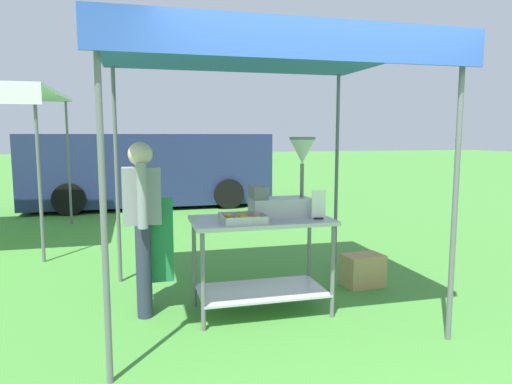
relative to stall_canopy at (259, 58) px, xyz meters
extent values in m
plane|color=#478E38|center=(0.26, 5.09, -2.37)|extent=(70.00, 70.00, 0.00)
cylinder|color=slate|center=(-1.33, -1.07, -1.16)|extent=(0.04, 0.04, 2.41)
cylinder|color=slate|center=(1.33, -1.07, -1.16)|extent=(0.04, 0.04, 2.41)
cylinder|color=slate|center=(-1.33, 1.18, -1.16)|extent=(0.04, 0.04, 2.41)
cylinder|color=slate|center=(1.33, 1.18, -1.16)|extent=(0.04, 0.04, 2.41)
cube|color=blue|center=(0.00, 0.05, 0.07)|extent=(2.86, 2.45, 0.05)
cube|color=blue|center=(0.00, -1.16, -0.07)|extent=(2.86, 0.02, 0.24)
cube|color=#B7B7BC|center=(0.00, -0.10, -1.49)|extent=(1.29, 0.70, 0.04)
cube|color=#B7B7BC|center=(0.00, -0.10, -2.16)|extent=(1.19, 0.64, 0.02)
cylinder|color=slate|center=(-0.60, -0.40, -1.94)|extent=(0.04, 0.04, 0.86)
cylinder|color=slate|center=(0.60, -0.40, -1.94)|extent=(0.04, 0.04, 0.86)
cylinder|color=slate|center=(-0.60, 0.20, -1.94)|extent=(0.04, 0.04, 0.86)
cylinder|color=slate|center=(0.60, 0.20, -1.94)|extent=(0.04, 0.04, 0.86)
cube|color=#B7B7BC|center=(-0.20, -0.23, -1.46)|extent=(0.39, 0.33, 0.01)
cube|color=#B7B7BC|center=(-0.20, -0.40, -1.43)|extent=(0.39, 0.01, 0.06)
cube|color=#B7B7BC|center=(-0.20, -0.07, -1.43)|extent=(0.39, 0.01, 0.06)
cube|color=#B7B7BC|center=(-0.40, -0.23, -1.43)|extent=(0.01, 0.33, 0.06)
cube|color=#B7B7BC|center=(-0.01, -0.23, -1.43)|extent=(0.01, 0.33, 0.06)
torus|color=gold|center=(-0.31, -0.15, -1.44)|extent=(0.12, 0.12, 0.03)
torus|color=gold|center=(-0.15, -0.19, -1.44)|extent=(0.11, 0.11, 0.03)
torus|color=gold|center=(-0.25, -0.35, -1.44)|extent=(0.12, 0.12, 0.03)
torus|color=gold|center=(-0.07, -0.24, -1.44)|extent=(0.12, 0.12, 0.03)
torus|color=gold|center=(-0.34, -0.35, -1.44)|extent=(0.09, 0.09, 0.03)
torus|color=gold|center=(-0.08, -0.33, -1.44)|extent=(0.09, 0.09, 0.03)
torus|color=gold|center=(-0.28, -0.27, -1.44)|extent=(0.12, 0.12, 0.03)
torus|color=gold|center=(-0.17, -0.29, -1.44)|extent=(0.10, 0.10, 0.03)
torus|color=gold|center=(-0.22, -0.17, -1.44)|extent=(0.12, 0.12, 0.03)
torus|color=gold|center=(-0.07, -0.15, -1.44)|extent=(0.12, 0.12, 0.03)
torus|color=gold|center=(-0.21, -0.30, -1.42)|extent=(0.12, 0.12, 0.03)
torus|color=gold|center=(-0.19, -0.17, -1.42)|extent=(0.12, 0.12, 0.03)
torus|color=gold|center=(-0.32, -0.14, -1.42)|extent=(0.10, 0.10, 0.03)
cube|color=#B7B7BC|center=(0.20, -0.04, -1.38)|extent=(0.56, 0.28, 0.18)
cube|color=slate|center=(-0.01, -0.04, -1.23)|extent=(0.14, 0.22, 0.12)
cylinder|color=slate|center=(0.42, -0.04, -1.13)|extent=(0.04, 0.04, 0.32)
cone|color=#B7B7BC|center=(0.42, -0.04, -0.85)|extent=(0.23, 0.23, 0.23)
cylinder|color=slate|center=(0.42, -0.04, -0.73)|extent=(0.25, 0.25, 0.02)
cube|color=black|center=(0.50, -0.26, -1.46)|extent=(0.08, 0.05, 0.02)
cube|color=white|center=(0.50, -0.26, -1.33)|extent=(0.13, 0.02, 0.25)
cylinder|color=#2D3347|center=(-1.08, 0.24, -1.94)|extent=(0.14, 0.14, 0.86)
cylinder|color=#2D3347|center=(-1.07, 0.04, -1.94)|extent=(0.14, 0.14, 0.86)
cube|color=gray|center=(-1.08, 0.14, -1.25)|extent=(0.34, 0.23, 0.52)
cube|color=#237F47|center=(-0.96, 0.14, -1.68)|extent=(0.32, 0.02, 0.80)
cylinder|color=gray|center=(-1.08, 0.36, -1.22)|extent=(0.09, 0.09, 0.58)
cylinder|color=gray|center=(-1.07, -0.08, -1.22)|extent=(0.09, 0.09, 0.58)
sphere|color=beige|center=(-1.08, 0.14, -0.87)|extent=(0.22, 0.22, 0.22)
cube|color=tan|center=(1.29, 0.34, -2.19)|extent=(0.47, 0.34, 0.35)
cube|color=navy|center=(-0.81, 7.00, -1.48)|extent=(5.52, 2.01, 1.60)
cube|color=#1E2833|center=(-2.95, 6.96, -1.08)|extent=(0.13, 1.62, 0.70)
cylinder|color=black|center=(-2.50, 6.04, -2.03)|extent=(0.68, 0.25, 0.68)
cylinder|color=black|center=(-2.53, 7.90, -2.03)|extent=(0.68, 0.25, 0.68)
cylinder|color=black|center=(0.91, 6.11, -2.03)|extent=(0.68, 0.25, 0.68)
cylinder|color=black|center=(0.87, 7.97, -2.03)|extent=(0.68, 0.25, 0.68)
cylinder|color=slate|center=(-2.34, 2.29, -1.23)|extent=(0.04, 0.04, 2.28)
cylinder|color=slate|center=(-2.34, 5.04, -1.23)|extent=(0.04, 0.04, 2.28)
camera|label=1|loc=(-1.11, -4.19, -0.69)|focal=32.44mm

